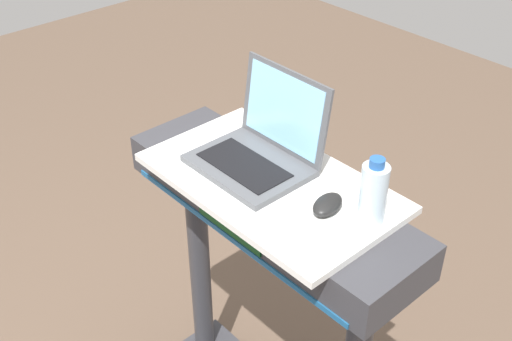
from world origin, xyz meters
TOP-DOWN VIEW (x-y plane):
  - desk_board at (0.00, 0.70)m, footprint 0.68×0.39m
  - laptop at (-0.07, 0.73)m, footprint 0.30×0.26m
  - computer_mouse at (0.19, 0.71)m, footprint 0.08×0.11m
  - water_bottle at (0.28, 0.76)m, footprint 0.07×0.07m

SIDE VIEW (x-z plane):
  - desk_board at x=0.00m, z-range 1.05..1.07m
  - computer_mouse at x=0.19m, z-range 1.07..1.11m
  - laptop at x=-0.07m, z-range 1.00..1.25m
  - water_bottle at x=0.28m, z-range 1.07..1.24m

